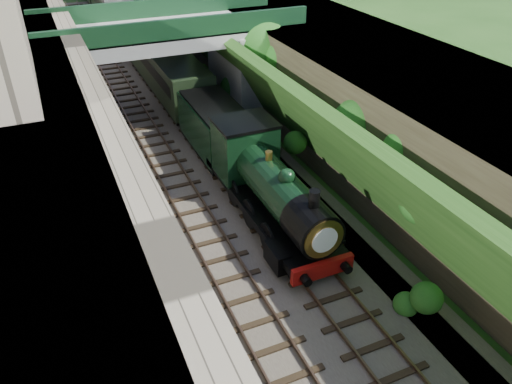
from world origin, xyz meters
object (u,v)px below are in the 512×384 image
tree (264,51)px  tender (216,130)px  road_bridge (178,59)px  locomotive (270,188)px

tree → tender: tree is taller
tree → tender: bearing=-141.7°
road_bridge → tree: 5.56m
road_bridge → tender: 6.63m
road_bridge → tender: bearing=-87.6°
road_bridge → tender: road_bridge is taller
road_bridge → tree: (4.97, -2.43, 0.57)m
tree → locomotive: size_ratio=0.65×
tree → tender: (-4.71, -3.73, -3.03)m
road_bridge → locomotive: bearing=-88.9°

